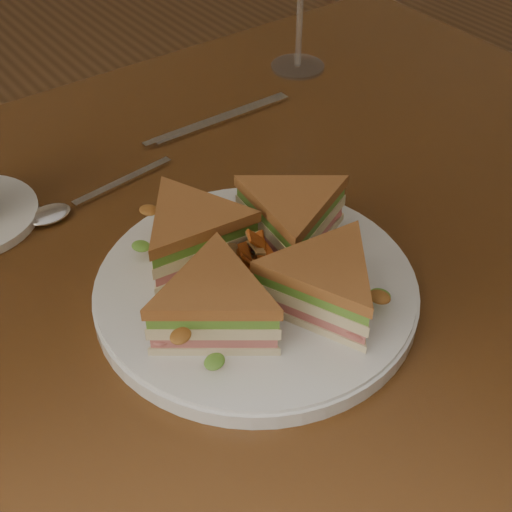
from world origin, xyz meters
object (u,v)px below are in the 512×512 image
object	(u,v)px
table	(217,307)
spoon	(68,207)
plate	(256,290)
sandwich_wedges	(256,260)
knife	(213,122)

from	to	relation	value
table	spoon	distance (m)	0.20
plate	sandwich_wedges	xyz separation A→B (m)	(-0.00, -0.00, 0.04)
table	sandwich_wedges	xyz separation A→B (m)	(-0.01, -0.09, 0.14)
spoon	sandwich_wedges	bearing A→B (deg)	-76.27
sandwich_wedges	knife	distance (m)	0.32
plate	sandwich_wedges	size ratio (longest dim) A/B	1.03
table	spoon	xyz separation A→B (m)	(-0.10, 0.14, 0.10)
table	plate	size ratio (longest dim) A/B	3.99
sandwich_wedges	knife	xyz separation A→B (m)	(0.14, 0.28, -0.04)
spoon	knife	xyz separation A→B (m)	(0.23, 0.06, -0.00)
plate	knife	xyz separation A→B (m)	(0.14, 0.28, -0.01)
spoon	knife	size ratio (longest dim) A/B	0.85
sandwich_wedges	spoon	xyz separation A→B (m)	(-0.09, 0.23, -0.04)
knife	spoon	bearing A→B (deg)	-165.56
sandwich_wedges	spoon	world-z (taller)	sandwich_wedges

